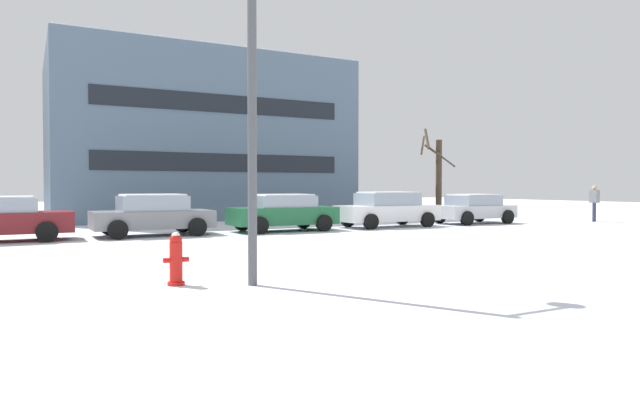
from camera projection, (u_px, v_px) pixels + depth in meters
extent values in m
plane|color=white|center=(41.00, 278.00, 10.47)|extent=(120.00, 120.00, 0.00)
cube|color=silver|center=(38.00, 259.00, 13.14)|extent=(80.00, 8.04, 0.00)
cylinder|color=red|center=(176.00, 283.00, 9.67)|extent=(0.30, 0.30, 0.06)
cylinder|color=red|center=(176.00, 262.00, 9.67)|extent=(0.22, 0.22, 0.69)
sphere|color=red|center=(176.00, 240.00, 9.66)|extent=(0.21, 0.21, 0.21)
cylinder|color=red|center=(167.00, 260.00, 9.59)|extent=(0.12, 0.09, 0.09)
cylinder|color=red|center=(185.00, 259.00, 9.74)|extent=(0.12, 0.09, 0.09)
sphere|color=white|center=(176.00, 236.00, 9.65)|extent=(0.15, 0.15, 0.15)
cylinder|color=#4C4F54|center=(252.00, 117.00, 9.60)|extent=(0.16, 0.16, 5.83)
cylinder|color=black|center=(44.00, 228.00, 18.70)|extent=(0.64, 0.23, 0.64)
cylinder|color=black|center=(47.00, 232.00, 17.13)|extent=(0.64, 0.23, 0.64)
cube|color=slate|center=(153.00, 219.00, 19.50)|extent=(4.07, 1.96, 0.61)
cube|color=#8C99A8|center=(152.00, 203.00, 19.49)|extent=(2.25, 1.78, 0.52)
cube|color=white|center=(152.00, 195.00, 19.48)|extent=(2.05, 1.64, 0.06)
cylinder|color=black|center=(183.00, 224.00, 20.98)|extent=(0.64, 0.23, 0.64)
cylinder|color=black|center=(197.00, 227.00, 19.29)|extent=(0.64, 0.23, 0.64)
cylinder|color=black|center=(109.00, 226.00, 19.73)|extent=(0.64, 0.23, 0.64)
cylinder|color=black|center=(118.00, 230.00, 18.03)|extent=(0.64, 0.23, 0.64)
cube|color=#1E6038|center=(283.00, 216.00, 21.50)|extent=(4.13, 1.79, 0.66)
cube|color=#8C99A8|center=(283.00, 201.00, 21.49)|extent=(2.28, 1.62, 0.45)
cube|color=white|center=(283.00, 195.00, 21.49)|extent=(2.07, 1.50, 0.06)
cylinder|color=black|center=(303.00, 221.00, 22.92)|extent=(0.64, 0.23, 0.64)
cylinder|color=black|center=(324.00, 223.00, 21.37)|extent=(0.64, 0.23, 0.64)
cylinder|color=black|center=(242.00, 223.00, 21.65)|extent=(0.64, 0.23, 0.64)
cylinder|color=black|center=(260.00, 225.00, 20.10)|extent=(0.64, 0.23, 0.64)
cube|color=white|center=(387.00, 213.00, 23.73)|extent=(4.48, 1.80, 0.66)
cube|color=#8C99A8|center=(388.00, 199.00, 23.72)|extent=(2.47, 1.63, 0.52)
cube|color=white|center=(388.00, 192.00, 23.71)|extent=(2.25, 1.50, 0.06)
cylinder|color=black|center=(402.00, 218.00, 25.21)|extent=(0.64, 0.23, 0.64)
cylinder|color=black|center=(427.00, 220.00, 23.66)|extent=(0.64, 0.23, 0.64)
cylinder|color=black|center=(348.00, 219.00, 23.82)|extent=(0.64, 0.23, 0.64)
cylinder|color=black|center=(371.00, 222.00, 22.27)|extent=(0.64, 0.23, 0.64)
cube|color=silver|center=(473.00, 212.00, 26.01)|extent=(3.90, 1.84, 0.58)
cube|color=#8C99A8|center=(473.00, 200.00, 26.00)|extent=(2.16, 1.67, 0.47)
cube|color=white|center=(473.00, 195.00, 25.99)|extent=(1.96, 1.54, 0.06)
cylinder|color=black|center=(479.00, 215.00, 27.42)|extent=(0.64, 0.23, 0.64)
cylinder|color=black|center=(508.00, 217.00, 25.82)|extent=(0.64, 0.23, 0.64)
cylinder|color=black|center=(440.00, 216.00, 26.21)|extent=(0.64, 0.23, 0.64)
cylinder|color=black|center=(467.00, 218.00, 24.61)|extent=(0.64, 0.23, 0.64)
cylinder|color=#2D334C|center=(595.00, 212.00, 27.64)|extent=(0.14, 0.14, 0.93)
cylinder|color=#2D334C|center=(594.00, 212.00, 27.34)|extent=(0.14, 0.14, 0.93)
cube|color=slate|center=(594.00, 196.00, 27.47)|extent=(0.29, 0.40, 0.64)
sphere|color=tan|center=(594.00, 188.00, 27.46)|extent=(0.22, 0.22, 0.22)
cylinder|color=#423326|center=(439.00, 180.00, 29.41)|extent=(0.32, 0.32, 4.20)
cylinder|color=#423326|center=(433.00, 151.00, 29.01)|extent=(0.42, 1.07, 0.73)
cylinder|color=#423326|center=(442.00, 157.00, 28.70)|extent=(1.30, 0.70, 1.07)
cylinder|color=#423326|center=(423.00, 145.00, 29.58)|extent=(1.27, 1.36, 1.14)
cylinder|color=#423326|center=(427.00, 139.00, 29.39)|extent=(0.80, 1.23, 1.21)
cube|color=slate|center=(193.00, 142.00, 32.72)|extent=(15.61, 11.64, 8.75)
cube|color=white|center=(193.00, 66.00, 32.61)|extent=(15.30, 11.41, 0.10)
cube|color=black|center=(225.00, 163.00, 27.58)|extent=(12.49, 0.04, 0.90)
cube|color=black|center=(224.00, 104.00, 27.51)|extent=(12.49, 0.04, 0.90)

